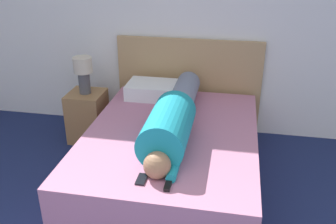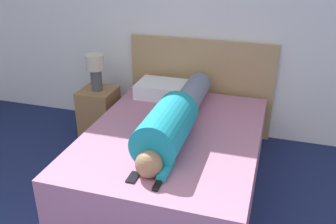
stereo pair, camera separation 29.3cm
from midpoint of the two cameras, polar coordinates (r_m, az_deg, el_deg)
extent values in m
cube|color=white|center=(3.99, -2.13, 15.09)|extent=(6.21, 0.06, 2.60)
cube|color=#B2708E|center=(3.29, -2.10, -6.92)|extent=(1.43, 1.90, 0.50)
cube|color=tan|center=(4.09, 1.05, 3.98)|extent=(1.55, 0.04, 1.04)
cube|color=olive|center=(4.09, -14.15, -0.66)|extent=(0.36, 0.37, 0.53)
cylinder|color=#4C4C51|center=(3.95, -14.72, 4.29)|extent=(0.12, 0.12, 0.22)
cylinder|color=beige|center=(3.89, -15.02, 6.92)|extent=(0.19, 0.19, 0.16)
sphere|color=#936B4C|center=(2.55, -4.99, -8.17)|extent=(0.19, 0.19, 0.19)
cylinder|color=teal|center=(2.85, -2.92, -2.52)|extent=(0.35, 0.69, 0.35)
cylinder|color=slate|center=(3.54, -0.08, 2.24)|extent=(0.23, 0.82, 0.23)
cylinder|color=teal|center=(2.61, -2.42, -8.94)|extent=(0.07, 0.22, 0.07)
cube|color=white|center=(3.83, -3.96, 3.30)|extent=(0.59, 0.37, 0.15)
cube|color=black|center=(2.52, -3.33, -10.98)|extent=(0.04, 0.15, 0.02)
cube|color=black|center=(2.59, -7.34, -10.23)|extent=(0.06, 0.13, 0.01)
camera|label=1|loc=(0.15, -92.86, -1.34)|focal=40.00mm
camera|label=2|loc=(0.15, 87.14, 1.34)|focal=40.00mm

